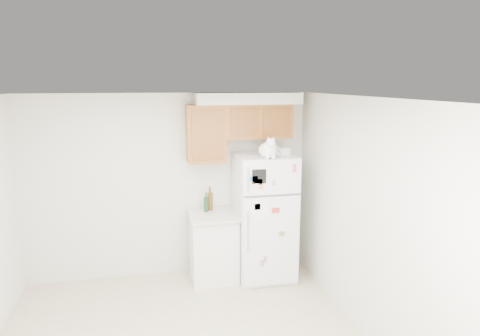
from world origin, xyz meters
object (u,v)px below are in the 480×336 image
object	(u,v)px
storage_box_front	(283,151)
bottle_green	(206,202)
storage_box_back	(272,150)
base_counter	(213,246)
bottle_amber	(210,198)
refrigerator	(264,217)
cat	(269,150)

from	to	relation	value
storage_box_front	bottle_green	world-z (taller)	storage_box_front
storage_box_back	bottle_green	bearing A→B (deg)	-178.22
base_counter	bottle_amber	xyz separation A→B (m)	(-0.01, 0.17, 0.62)
base_counter	storage_box_front	world-z (taller)	storage_box_front
bottle_green	storage_box_back	bearing A→B (deg)	-6.24
bottle_amber	storage_box_front	bearing A→B (deg)	-17.30
storage_box_back	bottle_amber	distance (m)	1.07
storage_box_back	bottle_green	size ratio (longest dim) A/B	0.67
refrigerator	cat	bearing A→B (deg)	-95.49
storage_box_back	bottle_amber	size ratio (longest dim) A/B	0.55
refrigerator	bottle_amber	world-z (taller)	refrigerator
bottle_green	refrigerator	bearing A→B (deg)	-13.35
base_counter	storage_box_back	xyz separation A→B (m)	(0.80, 0.01, 1.29)
bottle_amber	bottle_green	bearing A→B (deg)	-134.88
cat	bottle_amber	xyz separation A→B (m)	(-0.68, 0.48, -0.73)
storage_box_back	storage_box_front	xyz separation A→B (m)	(0.12, -0.13, -0.01)
cat	bottle_amber	size ratio (longest dim) A/B	1.26
base_counter	storage_box_back	distance (m)	1.52
base_counter	cat	bearing A→B (deg)	-24.95
base_counter	storage_box_back	bearing A→B (deg)	0.84
base_counter	storage_box_front	size ratio (longest dim) A/B	6.13
bottle_green	bottle_amber	xyz separation A→B (m)	(0.07, 0.07, 0.03)
cat	storage_box_back	distance (m)	0.35
base_counter	bottle_green	size ratio (longest dim) A/B	3.43
storage_box_back	storage_box_front	bearing A→B (deg)	-39.19
refrigerator	storage_box_front	xyz separation A→B (m)	(0.23, -0.04, 0.89)
refrigerator	storage_box_back	world-z (taller)	storage_box_back
storage_box_front	base_counter	bearing A→B (deg)	153.76
bottle_green	bottle_amber	size ratio (longest dim) A/B	0.82
refrigerator	base_counter	bearing A→B (deg)	173.91
base_counter	storage_box_front	xyz separation A→B (m)	(0.92, -0.12, 1.28)
storage_box_back	storage_box_front	distance (m)	0.18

